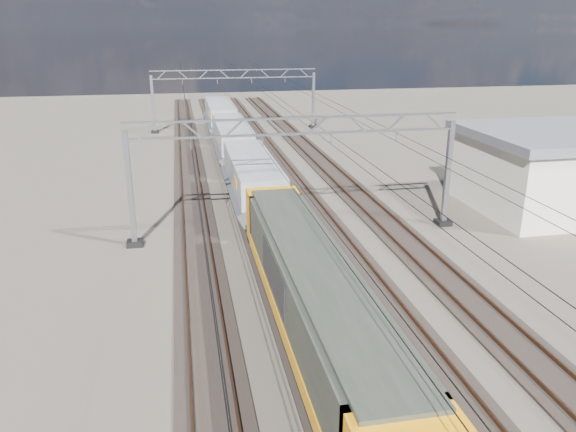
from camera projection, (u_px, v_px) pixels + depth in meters
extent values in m
plane|color=#29251F|center=(312.00, 260.00, 30.26)|extent=(160.00, 160.00, 0.00)
cube|color=black|center=(199.00, 268.00, 29.17)|extent=(2.60, 140.00, 0.12)
cube|color=#4E311F|center=(185.00, 266.00, 28.99)|extent=(0.08, 140.00, 0.16)
cube|color=#4E311F|center=(213.00, 264.00, 29.25)|extent=(0.08, 140.00, 0.16)
cube|color=black|center=(275.00, 262.00, 29.88)|extent=(2.60, 140.00, 0.12)
cube|color=#4E311F|center=(262.00, 260.00, 29.70)|extent=(0.08, 140.00, 0.16)
cube|color=#4E311F|center=(288.00, 258.00, 29.96)|extent=(0.08, 140.00, 0.16)
cube|color=black|center=(347.00, 257.00, 30.60)|extent=(2.60, 140.00, 0.12)
cube|color=#4E311F|center=(335.00, 255.00, 30.42)|extent=(0.08, 140.00, 0.16)
cube|color=#4E311F|center=(360.00, 253.00, 30.67)|extent=(0.08, 140.00, 0.16)
cube|color=black|center=(416.00, 251.00, 31.31)|extent=(2.60, 140.00, 0.12)
cube|color=#4E311F|center=(404.00, 250.00, 31.13)|extent=(0.08, 140.00, 0.16)
cube|color=#4E311F|center=(429.00, 248.00, 31.39)|extent=(0.08, 140.00, 0.16)
cube|color=gray|center=(130.00, 191.00, 31.22)|extent=(0.30, 0.30, 6.60)
cube|color=gray|center=(447.00, 174.00, 34.60)|extent=(0.30, 0.30, 6.60)
cube|color=black|center=(135.00, 243.00, 32.24)|extent=(0.90, 0.90, 0.30)
cube|color=black|center=(443.00, 222.00, 35.62)|extent=(0.90, 0.90, 0.30)
cube|color=gray|center=(297.00, 118.00, 31.69)|extent=(19.30, 0.18, 0.12)
cube|color=gray|center=(297.00, 134.00, 31.98)|extent=(19.30, 0.18, 0.12)
cube|color=gray|center=(147.00, 131.00, 30.36)|extent=(1.03, 0.10, 0.94)
cube|color=gray|center=(191.00, 129.00, 30.78)|extent=(1.03, 0.10, 0.94)
cube|color=gray|center=(235.00, 128.00, 31.20)|extent=(1.03, 0.10, 0.94)
cube|color=gray|center=(277.00, 127.00, 31.63)|extent=(1.03, 0.10, 0.94)
cube|color=gray|center=(318.00, 125.00, 32.05)|extent=(1.03, 0.10, 0.94)
cube|color=gray|center=(357.00, 124.00, 32.47)|extent=(1.03, 0.10, 0.94)
cube|color=gray|center=(396.00, 123.00, 32.90)|extent=(1.03, 0.10, 0.94)
cube|color=gray|center=(434.00, 121.00, 33.32)|extent=(1.03, 0.10, 0.94)
cube|color=gray|center=(191.00, 143.00, 31.02)|extent=(0.06, 0.06, 0.65)
cube|color=gray|center=(263.00, 141.00, 31.73)|extent=(0.06, 0.06, 0.65)
cube|color=gray|center=(331.00, 138.00, 32.45)|extent=(0.06, 0.06, 0.65)
cube|color=gray|center=(396.00, 136.00, 33.16)|extent=(0.06, 0.06, 0.65)
cube|color=gray|center=(153.00, 105.00, 64.67)|extent=(0.30, 0.30, 6.60)
cube|color=gray|center=(313.00, 101.00, 68.05)|extent=(0.30, 0.30, 6.60)
cube|color=black|center=(155.00, 132.00, 65.69)|extent=(0.90, 0.90, 0.30)
cube|color=black|center=(313.00, 126.00, 69.07)|extent=(0.90, 0.90, 0.30)
cube|color=gray|center=(234.00, 70.00, 65.14)|extent=(19.30, 0.18, 0.12)
cube|color=gray|center=(234.00, 78.00, 65.44)|extent=(19.30, 0.18, 0.12)
cube|color=gray|center=(161.00, 75.00, 63.81)|extent=(1.03, 0.10, 0.94)
cube|color=gray|center=(183.00, 75.00, 64.23)|extent=(1.03, 0.10, 0.94)
cube|color=gray|center=(204.00, 74.00, 64.66)|extent=(1.03, 0.10, 0.94)
cube|color=gray|center=(224.00, 74.00, 65.08)|extent=(1.03, 0.10, 0.94)
cube|color=gray|center=(245.00, 74.00, 65.50)|extent=(1.03, 0.10, 0.94)
cube|color=gray|center=(265.00, 73.00, 65.92)|extent=(1.03, 0.10, 0.94)
cube|color=gray|center=(284.00, 73.00, 66.35)|extent=(1.03, 0.10, 0.94)
cube|color=gray|center=(304.00, 73.00, 66.77)|extent=(1.03, 0.10, 0.94)
cube|color=gray|center=(183.00, 82.00, 64.47)|extent=(0.06, 0.06, 0.65)
cube|color=gray|center=(217.00, 81.00, 65.18)|extent=(0.06, 0.06, 0.65)
cube|color=gray|center=(252.00, 80.00, 65.90)|extent=(0.06, 0.06, 0.65)
cube|color=gray|center=(285.00, 80.00, 66.61)|extent=(0.06, 0.06, 0.65)
cylinder|color=black|center=(190.00, 136.00, 34.84)|extent=(0.03, 140.00, 0.03)
cylinder|color=black|center=(189.00, 128.00, 34.68)|extent=(0.03, 140.00, 0.03)
cylinder|color=black|center=(253.00, 134.00, 35.56)|extent=(0.03, 140.00, 0.03)
cylinder|color=black|center=(253.00, 126.00, 35.39)|extent=(0.03, 140.00, 0.03)
cylinder|color=black|center=(315.00, 132.00, 36.27)|extent=(0.03, 140.00, 0.03)
cylinder|color=black|center=(315.00, 124.00, 36.11)|extent=(0.03, 140.00, 0.03)
cylinder|color=black|center=(374.00, 129.00, 36.98)|extent=(0.03, 140.00, 0.03)
cylinder|color=black|center=(374.00, 122.00, 36.82)|extent=(0.03, 140.00, 0.03)
cube|color=black|center=(282.00, 266.00, 27.67)|extent=(2.20, 3.60, 0.60)
cube|color=black|center=(312.00, 325.00, 21.51)|extent=(2.65, 20.00, 0.25)
cube|color=black|center=(312.00, 334.00, 21.63)|extent=(2.20, 4.50, 0.75)
cube|color=#292E26|center=(313.00, 292.00, 21.05)|extent=(2.65, 17.00, 2.60)
cube|color=orange|center=(278.00, 319.00, 21.14)|extent=(0.04, 17.00, 0.60)
cube|color=orange|center=(347.00, 312.00, 21.62)|extent=(0.04, 17.00, 0.60)
cube|color=black|center=(273.00, 275.00, 21.63)|extent=(0.05, 5.00, 1.40)
cube|color=black|center=(341.00, 270.00, 22.11)|extent=(0.05, 5.00, 1.40)
cube|color=#292E26|center=(313.00, 258.00, 20.61)|extent=(2.25, 18.00, 0.15)
cube|color=orange|center=(273.00, 215.00, 29.51)|extent=(2.65, 1.80, 2.60)
cube|color=orange|center=(270.00, 201.00, 30.23)|extent=(2.60, 0.46, 1.52)
cube|color=black|center=(260.00, 199.00, 30.19)|extent=(0.85, 0.08, 0.75)
cube|color=black|center=(280.00, 198.00, 30.39)|extent=(0.85, 0.08, 0.75)
cylinder|color=black|center=(255.00, 233.00, 30.92)|extent=(0.36, 0.50, 0.36)
cylinder|color=black|center=(285.00, 231.00, 31.23)|extent=(0.36, 0.50, 0.36)
cylinder|color=white|center=(259.00, 223.00, 30.68)|extent=(0.20, 0.08, 0.20)
cylinder|color=white|center=(281.00, 222.00, 30.90)|extent=(0.20, 0.08, 0.20)
cube|color=black|center=(262.00, 222.00, 33.91)|extent=(2.20, 2.60, 0.55)
cube|color=black|center=(245.00, 183.00, 42.27)|extent=(2.20, 2.60, 0.55)
cube|color=black|center=(253.00, 196.00, 37.97)|extent=(2.40, 13.00, 0.20)
cube|color=gray|center=(252.00, 171.00, 37.42)|extent=(2.80, 12.00, 1.80)
cube|color=#4D4F55|center=(239.00, 190.00, 37.65)|extent=(1.48, 12.00, 1.36)
cube|color=#4D4F55|center=(266.00, 188.00, 37.99)|extent=(1.48, 12.00, 1.36)
cube|color=orange|center=(235.00, 182.00, 34.34)|extent=(0.04, 1.20, 0.50)
cube|color=black|center=(238.00, 167.00, 47.10)|extent=(2.20, 2.60, 0.55)
cube|color=black|center=(228.00, 145.00, 55.47)|extent=(2.20, 2.60, 0.55)
cube|color=black|center=(233.00, 151.00, 51.17)|extent=(2.40, 13.00, 0.20)
cube|color=gray|center=(232.00, 133.00, 50.61)|extent=(2.80, 12.00, 1.80)
cube|color=#4D4F55|center=(222.00, 147.00, 50.85)|extent=(1.48, 12.00, 1.36)
cube|color=#4D4F55|center=(243.00, 146.00, 51.19)|extent=(1.48, 12.00, 1.36)
cube|color=orange|center=(219.00, 138.00, 47.54)|extent=(0.04, 1.20, 0.50)
cube|color=black|center=(224.00, 136.00, 60.30)|extent=(2.20, 2.60, 0.55)
cube|color=black|center=(218.00, 122.00, 68.66)|extent=(2.20, 2.60, 0.55)
cube|color=black|center=(221.00, 125.00, 64.36)|extent=(2.40, 13.00, 0.20)
cube|color=gray|center=(220.00, 110.00, 63.81)|extent=(2.80, 12.00, 1.80)
cube|color=#4D4F55|center=(212.00, 122.00, 64.04)|extent=(1.48, 12.00, 1.36)
cube|color=#4D4F55|center=(229.00, 121.00, 64.38)|extent=(1.48, 12.00, 1.36)
cube|color=orange|center=(209.00, 114.00, 60.73)|extent=(0.04, 1.20, 0.50)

